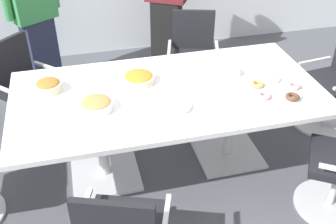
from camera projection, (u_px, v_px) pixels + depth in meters
name	position (u px, v px, depth m)	size (l,w,h in m)	color
ground_plane	(168.00, 164.00, 3.57)	(10.00, 10.00, 0.01)	#4C4F56
conference_table	(168.00, 104.00, 3.21)	(2.40, 1.20, 0.75)	white
office_chair_3	(332.00, 87.00, 3.85)	(0.60, 0.60, 0.91)	silver
office_chair_4	(192.00, 61.00, 4.28)	(0.67, 0.67, 0.91)	silver
office_chair_5	(28.00, 93.00, 3.77)	(0.76, 0.76, 0.91)	silver
person_standing_0	(34.00, 13.00, 4.19)	(0.57, 0.41, 1.67)	#232842
snack_bowl_chips_orange	(139.00, 78.00, 3.23)	(0.25, 0.25, 0.08)	beige
snack_bowl_cookies	(96.00, 104.00, 2.91)	(0.24, 0.24, 0.09)	white
snack_bowl_pretzels	(48.00, 86.00, 3.11)	(0.20, 0.20, 0.10)	beige
donut_platter	(276.00, 90.00, 3.13)	(0.40, 0.40, 0.04)	white
plate_stack	(178.00, 107.00, 2.93)	(0.19, 0.19, 0.03)	white
napkin_pile	(227.00, 70.00, 3.34)	(0.16, 0.16, 0.07)	white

